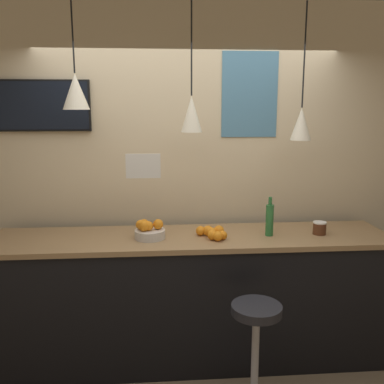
{
  "coord_description": "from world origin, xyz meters",
  "views": [
    {
      "loc": [
        -0.26,
        -2.6,
        2.04
      ],
      "look_at": [
        0.0,
        0.6,
        1.4
      ],
      "focal_mm": 40.0,
      "sensor_mm": 36.0,
      "label": 1
    }
  ],
  "objects_px": {
    "bar_stool": "(255,345)",
    "spread_jar": "(319,228)",
    "fruit_bowl": "(149,231)",
    "mounted_tv": "(41,106)",
    "juice_bottle": "(270,219)"
  },
  "relations": [
    {
      "from": "fruit_bowl",
      "to": "spread_jar",
      "type": "xyz_separation_m",
      "value": [
        1.34,
        -0.0,
        -0.01
      ]
    },
    {
      "from": "fruit_bowl",
      "to": "spread_jar",
      "type": "bearing_deg",
      "value": -0.04
    },
    {
      "from": "fruit_bowl",
      "to": "spread_jar",
      "type": "height_order",
      "value": "fruit_bowl"
    },
    {
      "from": "bar_stool",
      "to": "mounted_tv",
      "type": "distance_m",
      "value": 2.45
    },
    {
      "from": "bar_stool",
      "to": "spread_jar",
      "type": "height_order",
      "value": "spread_jar"
    },
    {
      "from": "fruit_bowl",
      "to": "juice_bottle",
      "type": "xyz_separation_m",
      "value": [
        0.94,
        -0.0,
        0.07
      ]
    },
    {
      "from": "fruit_bowl",
      "to": "spread_jar",
      "type": "distance_m",
      "value": 1.34
    },
    {
      "from": "juice_bottle",
      "to": "mounted_tv",
      "type": "height_order",
      "value": "mounted_tv"
    },
    {
      "from": "spread_jar",
      "to": "mounted_tv",
      "type": "relative_size",
      "value": 0.13
    },
    {
      "from": "bar_stool",
      "to": "spread_jar",
      "type": "xyz_separation_m",
      "value": [
        0.64,
        0.64,
        0.6
      ]
    },
    {
      "from": "juice_bottle",
      "to": "spread_jar",
      "type": "bearing_deg",
      "value": 0.0
    },
    {
      "from": "bar_stool",
      "to": "mounted_tv",
      "type": "relative_size",
      "value": 0.99
    },
    {
      "from": "bar_stool",
      "to": "juice_bottle",
      "type": "distance_m",
      "value": 0.96
    },
    {
      "from": "bar_stool",
      "to": "mounted_tv",
      "type": "xyz_separation_m",
      "value": [
        -1.56,
        1.07,
        1.55
      ]
    },
    {
      "from": "fruit_bowl",
      "to": "spread_jar",
      "type": "relative_size",
      "value": 2.24
    }
  ]
}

